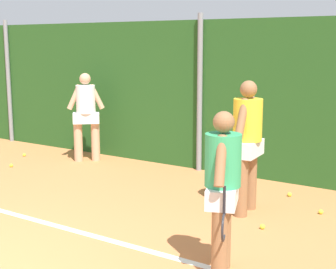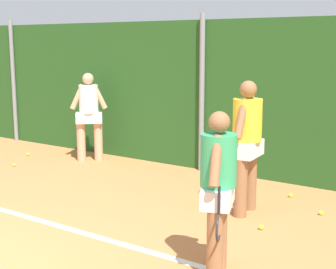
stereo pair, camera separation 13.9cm
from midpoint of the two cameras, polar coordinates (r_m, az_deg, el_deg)
The scene contains 13 objects.
ground_plane at distance 6.61m, azimuth -12.90°, elevation -10.89°, with size 28.13×28.13×0.00m, color #C67542.
hedge_fence_backdrop at distance 9.39m, azimuth 4.83°, elevation 4.40°, with size 18.29×0.25×2.79m, color #23511E.
fence_post_left at distance 12.70m, azimuth -16.93°, elevation 5.81°, with size 0.10×0.10×2.90m, color gray.
fence_post_center at distance 9.23m, azimuth 4.31°, elevation 4.67°, with size 0.10×0.10×2.90m, color gray.
court_baseline_paint at distance 6.76m, azimuth -11.40°, elevation -10.29°, with size 13.36×0.10×0.01m, color white.
player_foreground_near at distance 5.08m, azimuth 6.53°, elevation -5.79°, with size 0.45×0.73×1.71m.
player_midcourt at distance 7.00m, azimuth 9.55°, elevation -0.63°, with size 0.40×0.85×1.87m.
player_backcourt_far at distance 10.18m, azimuth -8.63°, elevation 2.56°, with size 0.60×0.57×1.78m.
tennis_ball_2 at distance 11.05m, azimuth -15.36°, elevation -2.19°, with size 0.07×0.07×0.07m, color #CCDB33.
tennis_ball_3 at distance 10.17m, azimuth -16.76°, elevation -3.33°, with size 0.07×0.07×0.07m, color #CCDB33.
tennis_ball_4 at distance 8.09m, azimuth 14.29°, elevation -6.73°, with size 0.07×0.07×0.07m, color #CCDB33.
tennis_ball_12 at distance 7.40m, azimuth 17.59°, elevation -8.52°, with size 0.07×0.07×0.07m, color #CCDB33.
tennis_ball_13 at distance 6.66m, azimuth 11.19°, elevation -10.35°, with size 0.07×0.07×0.07m, color #CCDB33.
Camera 2 is at (4.62, -2.46, 2.37)m, focal length 53.41 mm.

